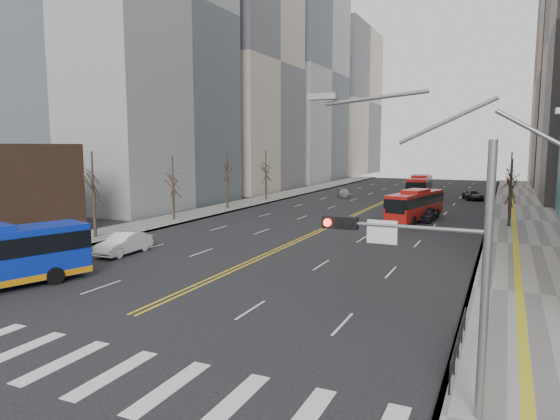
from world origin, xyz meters
name	(u,v)px	position (x,y,z in m)	size (l,w,h in m)	color
ground	(40,356)	(0.00, 0.00, 0.00)	(220.00, 220.00, 0.00)	black
sidewalk_right	(524,221)	(17.50, 45.00, 0.07)	(7.00, 130.00, 0.15)	slate
sidewalk_left	(239,205)	(-16.50, 45.00, 0.07)	(5.00, 130.00, 0.15)	slate
crosswalk	(40,356)	(0.00, 0.00, 0.01)	(26.70, 4.00, 0.01)	silver
centerline	(380,203)	(0.00, 55.00, 0.01)	(0.55, 100.00, 0.01)	gold
office_towers	(405,41)	(0.12, 68.51, 23.92)	(83.00, 134.00, 58.00)	gray
signal_mast	(433,251)	(13.77, 2.00, 4.86)	(5.37, 0.37, 9.39)	slate
pedestrian_railing	(459,340)	(14.30, 6.00, 0.82)	(0.06, 6.06, 1.02)	black
street_trees	(268,174)	(-7.18, 34.55, 4.87)	(35.20, 47.20, 7.60)	black
red_bus_near	(415,203)	(7.00, 40.56, 1.85)	(4.51, 10.66, 3.32)	#A31611
red_bus_far	(420,186)	(4.17, 61.40, 2.05)	(3.49, 11.81, 3.68)	#A31611
car_white	(124,243)	(-9.55, 15.24, 0.78)	(1.65, 4.72, 1.55)	white
car_dark_mid	(426,214)	(8.09, 40.83, 0.75)	(1.77, 4.41, 1.50)	black
car_silver	(344,193)	(-7.18, 61.37, 0.61)	(1.71, 4.20, 1.22)	gray
car_dark_far	(473,195)	(11.24, 65.01, 0.68)	(2.26, 4.89, 1.36)	black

